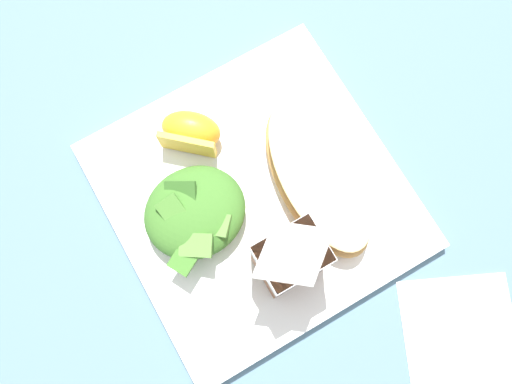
# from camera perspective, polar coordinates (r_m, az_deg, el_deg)

# --- Properties ---
(ground) EXTENTS (3.00, 3.00, 0.00)m
(ground) POSITION_cam_1_polar(r_m,az_deg,el_deg) (0.55, 0.00, -0.63)
(ground) COLOR slate
(white_plate) EXTENTS (0.28, 0.28, 0.02)m
(white_plate) POSITION_cam_1_polar(r_m,az_deg,el_deg) (0.54, 0.00, -0.44)
(white_plate) COLOR white
(white_plate) RESTS_ON ground
(cheesy_pizza_bread) EXTENTS (0.09, 0.18, 0.04)m
(cheesy_pizza_bread) POSITION_cam_1_polar(r_m,az_deg,el_deg) (0.52, 6.67, 1.59)
(cheesy_pizza_bread) COLOR tan
(cheesy_pizza_bread) RESTS_ON white_plate
(green_salad_pile) EXTENTS (0.10, 0.10, 0.05)m
(green_salad_pile) POSITION_cam_1_polar(r_m,az_deg,el_deg) (0.51, -6.61, -2.20)
(green_salad_pile) COLOR #3D7028
(green_salad_pile) RESTS_ON white_plate
(milk_carton) EXTENTS (0.06, 0.04, 0.11)m
(milk_carton) POSITION_cam_1_polar(r_m,az_deg,el_deg) (0.46, 3.78, -7.06)
(milk_carton) COLOR brown
(milk_carton) RESTS_ON white_plate
(orange_wedge_front) EXTENTS (0.07, 0.07, 0.04)m
(orange_wedge_front) POSITION_cam_1_polar(r_m,az_deg,el_deg) (0.53, -7.05, 6.50)
(orange_wedge_front) COLOR orange
(orange_wedge_front) RESTS_ON white_plate
(paper_napkin) EXTENTS (0.15, 0.15, 0.00)m
(paper_napkin) POSITION_cam_1_polar(r_m,az_deg,el_deg) (0.57, 21.17, -14.07)
(paper_napkin) COLOR white
(paper_napkin) RESTS_ON ground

